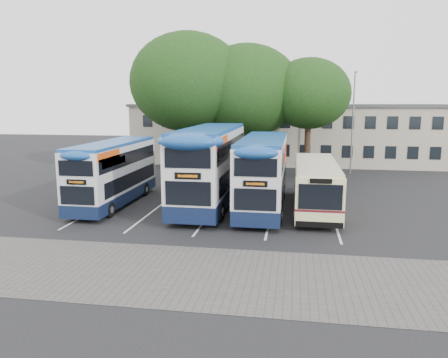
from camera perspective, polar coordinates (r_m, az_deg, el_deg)
ground at (r=21.26m, az=6.16°, el=-7.63°), size 120.00×120.00×0.00m
paving_strip at (r=16.81m, az=-1.81°, el=-12.44°), size 40.00×6.00×0.01m
bay_lines at (r=26.47m, az=-1.37°, el=-4.01°), size 14.12×11.00×0.01m
depot_building at (r=47.35m, az=8.08°, el=5.98°), size 32.40×8.40×6.20m
lamp_post at (r=40.54m, az=16.50°, el=7.73°), size 0.25×1.05×9.06m
tree_left at (r=38.28m, az=-4.71°, el=12.48°), size 9.93×9.93×12.31m
tree_mid at (r=38.45m, az=2.96°, el=11.41°), size 9.37×9.37×11.35m
tree_right at (r=37.66m, az=11.04°, el=10.88°), size 6.93×6.93×10.06m
bus_dd_left at (r=28.32m, az=-14.18°, el=1.12°), size 2.31×9.54×3.97m
bus_dd_mid at (r=27.30m, az=-1.77°, el=2.16°), size 2.84×11.70×4.88m
bus_dd_right at (r=26.35m, az=5.15°, el=1.20°), size 2.53×10.46×4.36m
bus_single at (r=26.75m, az=11.90°, el=-0.48°), size 2.48×9.75×2.91m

